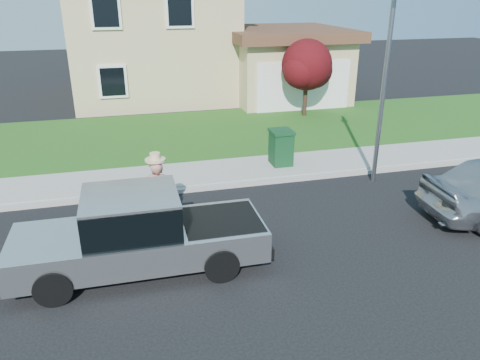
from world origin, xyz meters
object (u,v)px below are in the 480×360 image
object	(u,v)px
ornamental_tree	(307,67)
street_lamp	(386,75)
trash_bin	(281,147)
pickup_truck	(139,235)
woman	(158,194)

from	to	relation	value
ornamental_tree	street_lamp	size ratio (longest dim) A/B	0.60
trash_bin	ornamental_tree	bearing A→B (deg)	61.78
pickup_truck	ornamental_tree	size ratio (longest dim) A/B	1.56
ornamental_tree	woman	bearing A→B (deg)	-129.32
pickup_truck	street_lamp	distance (m)	8.23
woman	street_lamp	distance (m)	7.20
ornamental_tree	trash_bin	world-z (taller)	ornamental_tree
pickup_truck	street_lamp	xyz separation A→B (m)	(7.22, 3.08, 2.45)
woman	trash_bin	world-z (taller)	woman
pickup_truck	ornamental_tree	world-z (taller)	ornamental_tree
pickup_truck	street_lamp	size ratio (longest dim) A/B	0.93
pickup_truck	ornamental_tree	distance (m)	13.63
trash_bin	street_lamp	world-z (taller)	street_lamp
ornamental_tree	pickup_truck	bearing A→B (deg)	-126.61
woman	trash_bin	bearing A→B (deg)	-135.91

